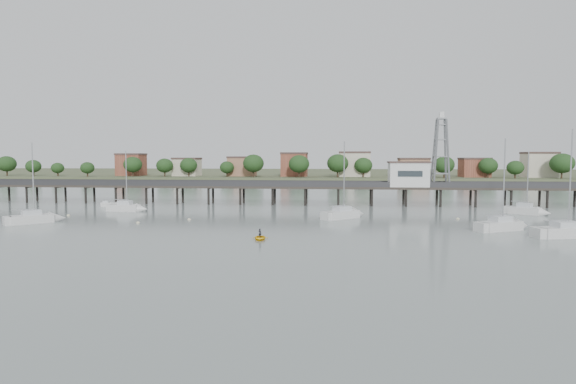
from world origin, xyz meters
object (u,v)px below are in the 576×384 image
object	(u,v)px
sailboat_a	(40,218)
sailboat_c	(348,214)
white_tender	(110,204)
yellow_dinghy	(260,240)
sailboat_d	(507,226)
sailboat_b	(130,208)
lattice_tower	(441,153)
sailboat_e	(530,211)
sailboat_f	(575,232)
pier	(290,187)

from	to	relation	value
sailboat_a	sailboat_c	bearing A→B (deg)	-32.13
sailboat_c	white_tender	xyz separation A→B (m)	(-48.68, 13.98, -0.23)
sailboat_a	yellow_dinghy	world-z (taller)	sailboat_a
sailboat_d	yellow_dinghy	size ratio (longest dim) A/B	4.61
sailboat_d	sailboat_c	world-z (taller)	sailboat_c
sailboat_d	sailboat_b	world-z (taller)	sailboat_d
lattice_tower	sailboat_d	world-z (taller)	lattice_tower
sailboat_d	sailboat_e	distance (m)	21.90
sailboat_b	yellow_dinghy	bearing A→B (deg)	-40.49
sailboat_b	sailboat_f	world-z (taller)	sailboat_f
lattice_tower	sailboat_f	size ratio (longest dim) A/B	1.07
sailboat_b	yellow_dinghy	size ratio (longest dim) A/B	4.08
sailboat_f	sailboat_e	bearing A→B (deg)	66.84
sailboat_d	sailboat_c	xyz separation A→B (m)	(-21.96, 11.34, -0.00)
white_tender	pier	bearing A→B (deg)	5.63
lattice_tower	pier	bearing A→B (deg)	-180.00
sailboat_d	lattice_tower	bearing A→B (deg)	66.69
lattice_tower	sailboat_e	world-z (taller)	lattice_tower
pier	sailboat_c	bearing A→B (deg)	-61.41
sailboat_e	yellow_dinghy	world-z (taller)	sailboat_e
lattice_tower	yellow_dinghy	bearing A→B (deg)	-124.67
sailboat_d	yellow_dinghy	bearing A→B (deg)	171.27
sailboat_e	sailboat_f	world-z (taller)	sailboat_f
lattice_tower	yellow_dinghy	world-z (taller)	lattice_tower
lattice_tower	sailboat_e	xyz separation A→B (m)	(12.83, -14.00, -10.45)
sailboat_d	sailboat_b	size ratio (longest dim) A/B	1.13
lattice_tower	sailboat_f	xyz separation A→B (m)	(9.03, -38.40, -10.47)
sailboat_d	sailboat_e	xyz separation A→B (m)	(10.43, 19.25, 0.01)
sailboat_d	sailboat_f	world-z (taller)	sailboat_f
yellow_dinghy	sailboat_a	bearing A→B (deg)	155.37
sailboat_d	sailboat_c	bearing A→B (deg)	125.25
sailboat_e	lattice_tower	bearing A→B (deg)	170.20
pier	sailboat_a	world-z (taller)	sailboat_a
pier	lattice_tower	size ratio (longest dim) A/B	9.68
sailboat_a	white_tender	bearing A→B (deg)	47.33
sailboat_c	sailboat_d	bearing A→B (deg)	-70.27
sailboat_c	sailboat_a	bearing A→B (deg)	149.72
pier	yellow_dinghy	xyz separation A→B (m)	(0.72, -44.49, -3.79)
sailboat_d	sailboat_f	size ratio (longest dim) A/B	0.93
lattice_tower	white_tender	size ratio (longest dim) A/B	4.34
pier	sailboat_a	distance (m)	48.57
pier	sailboat_b	size ratio (longest dim) A/B	12.58
pier	sailboat_d	world-z (taller)	sailboat_d
pier	sailboat_f	world-z (taller)	sailboat_f
sailboat_e	sailboat_c	distance (m)	33.33
lattice_tower	white_tender	world-z (taller)	lattice_tower
sailboat_c	sailboat_a	world-z (taller)	sailboat_c
sailboat_e	yellow_dinghy	bearing A→B (deg)	-107.33
sailboat_a	white_tender	world-z (taller)	sailboat_a
pier	sailboat_c	world-z (taller)	sailboat_c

